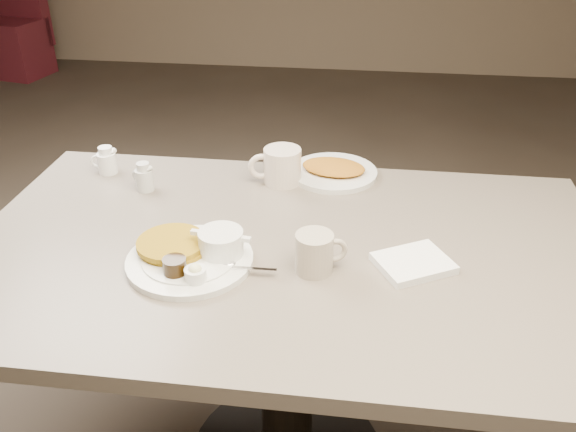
# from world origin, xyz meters

# --- Properties ---
(diner_table) EXTENTS (1.50, 0.90, 0.75)m
(diner_table) POSITION_xyz_m (0.00, 0.00, 0.58)
(diner_table) COLOR slate
(diner_table) RESTS_ON ground
(main_plate) EXTENTS (0.36, 0.31, 0.07)m
(main_plate) POSITION_xyz_m (-0.20, -0.09, 0.77)
(main_plate) COLOR white
(main_plate) RESTS_ON diner_table
(coffee_mug_near) EXTENTS (0.13, 0.11, 0.09)m
(coffee_mug_near) POSITION_xyz_m (0.07, -0.09, 0.80)
(coffee_mug_near) COLOR #B5AA97
(coffee_mug_near) RESTS_ON diner_table
(napkin) EXTENTS (0.19, 0.18, 0.02)m
(napkin) POSITION_xyz_m (0.29, -0.05, 0.76)
(napkin) COLOR white
(napkin) RESTS_ON diner_table
(coffee_mug_far) EXTENTS (0.16, 0.12, 0.10)m
(coffee_mug_far) POSITION_xyz_m (-0.06, 0.32, 0.80)
(coffee_mug_far) COLOR beige
(coffee_mug_far) RESTS_ON diner_table
(creamer_left) EXTENTS (0.08, 0.07, 0.08)m
(creamer_left) POSITION_xyz_m (-0.56, 0.32, 0.79)
(creamer_left) COLOR white
(creamer_left) RESTS_ON diner_table
(creamer_right) EXTENTS (0.07, 0.05, 0.08)m
(creamer_right) POSITION_xyz_m (-0.42, 0.23, 0.79)
(creamer_right) COLOR silver
(creamer_right) RESTS_ON diner_table
(hash_plate) EXTENTS (0.29, 0.29, 0.04)m
(hash_plate) POSITION_xyz_m (0.08, 0.39, 0.76)
(hash_plate) COLOR silver
(hash_plate) RESTS_ON diner_table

